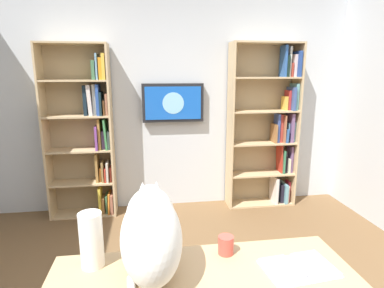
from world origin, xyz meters
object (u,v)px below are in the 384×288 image
(cat, at_px, (151,231))
(wall_mounted_tv, at_px, (173,103))
(open_binder, at_px, (299,268))
(paper_towel_roll, at_px, (91,240))
(coffee_mug, at_px, (226,245))
(bookshelf_left, at_px, (270,128))
(bookshelf_right, at_px, (87,133))

(cat, bearing_deg, wall_mounted_tv, -97.32)
(open_binder, xyz_separation_m, paper_towel_roll, (0.97, -0.17, 0.13))
(paper_towel_roll, height_order, coffee_mug, paper_towel_roll)
(cat, bearing_deg, bookshelf_left, -122.66)
(cat, bearing_deg, coffee_mug, -166.89)
(bookshelf_right, bearing_deg, open_binder, 118.93)
(cat, height_order, open_binder, cat)
(paper_towel_roll, bearing_deg, bookshelf_right, -79.93)
(wall_mounted_tv, height_order, cat, wall_mounted_tv)
(bookshelf_left, distance_m, paper_towel_roll, 2.96)
(bookshelf_left, distance_m, wall_mounted_tv, 1.27)
(bookshelf_left, xyz_separation_m, open_binder, (0.86, 2.51, -0.22))
(open_binder, bearing_deg, bookshelf_right, -61.07)
(bookshelf_left, relative_size, paper_towel_roll, 7.51)
(bookshelf_right, relative_size, wall_mounted_tv, 2.70)
(bookshelf_right, xyz_separation_m, paper_towel_roll, (-0.41, 2.33, -0.09))
(open_binder, relative_size, coffee_mug, 3.66)
(open_binder, height_order, coffee_mug, coffee_mug)
(bookshelf_right, distance_m, open_binder, 2.87)
(cat, bearing_deg, open_binder, 172.27)
(paper_towel_roll, bearing_deg, bookshelf_left, -128.10)
(wall_mounted_tv, xyz_separation_m, coffee_mug, (-0.06, 2.41, -0.51))
(wall_mounted_tv, xyz_separation_m, cat, (0.32, 2.49, -0.35))
(bookshelf_left, height_order, open_binder, bookshelf_left)
(bookshelf_left, xyz_separation_m, paper_towel_roll, (1.83, 2.33, -0.10))
(wall_mounted_tv, bearing_deg, bookshelf_right, 4.72)
(bookshelf_right, distance_m, coffee_mug, 2.57)
(bookshelf_right, distance_m, paper_towel_roll, 2.37)
(bookshelf_right, bearing_deg, wall_mounted_tv, -175.28)
(bookshelf_left, height_order, cat, bookshelf_left)
(bookshelf_left, bearing_deg, bookshelf_right, 0.02)
(cat, relative_size, paper_towel_roll, 2.37)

